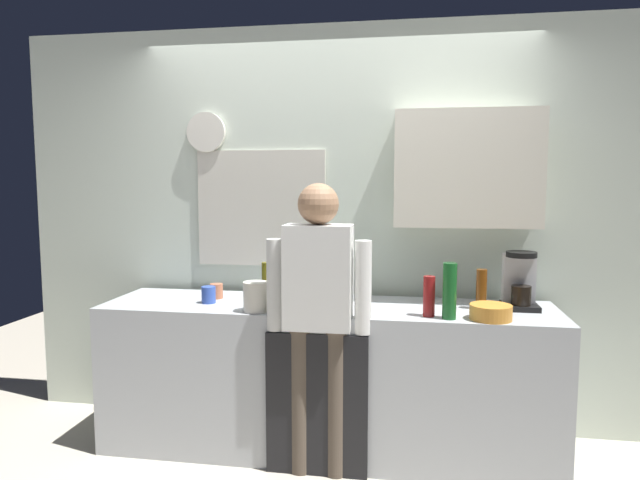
{
  "coord_description": "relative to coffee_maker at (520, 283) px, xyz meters",
  "views": [
    {
      "loc": [
        0.49,
        -2.93,
        1.61
      ],
      "look_at": [
        -0.03,
        0.25,
        1.27
      ],
      "focal_mm": 31.61,
      "sensor_mm": 36.0,
      "label": 1
    }
  ],
  "objects": [
    {
      "name": "person_at_sink",
      "position": [
        -1.11,
        -0.4,
        -0.08
      ],
      "size": [
        0.57,
        0.22,
        1.6
      ],
      "rotation": [
        0.0,
        0.0,
        0.18
      ],
      "color": "brown",
      "rests_on": "ground_plane"
    },
    {
      "name": "bottle_olive_oil",
      "position": [
        -1.46,
        -0.13,
        -0.02
      ],
      "size": [
        0.06,
        0.06,
        0.25
      ],
      "primitive_type": "cylinder",
      "color": "olive",
      "rests_on": "kitchen_counter"
    },
    {
      "name": "potted_plant",
      "position": [
        -1.11,
        -0.21,
        -0.01
      ],
      "size": [
        0.15,
        0.15,
        0.23
      ],
      "color": "#9E5638",
      "rests_on": "kitchen_counter"
    },
    {
      "name": "storage_canister",
      "position": [
        -1.47,
        -0.34,
        -0.06
      ],
      "size": [
        0.14,
        0.14,
        0.17
      ],
      "primitive_type": "cylinder",
      "color": "silver",
      "rests_on": "kitchen_counter"
    },
    {
      "name": "back_wall_assembly",
      "position": [
        -1.01,
        0.3,
        0.33
      ],
      "size": [
        4.26,
        0.42,
        2.6
      ],
      "color": "silver",
      "rests_on": "ground_plane"
    },
    {
      "name": "kitchen_counter",
      "position": [
        -1.11,
        -0.1,
        -0.59
      ],
      "size": [
        2.66,
        0.64,
        0.88
      ],
      "primitive_type": "cube",
      "color": "#B2B7BC",
      "rests_on": "ground_plane"
    },
    {
      "name": "dishwasher_panel",
      "position": [
        -1.11,
        -0.44,
        -0.63
      ],
      "size": [
        0.56,
        0.02,
        0.79
      ],
      "primitive_type": "cube",
      "color": "black",
      "rests_on": "ground_plane"
    },
    {
      "name": "cup_blue_mug",
      "position": [
        -1.81,
        -0.17,
        -0.1
      ],
      "size": [
        0.08,
        0.08,
        0.1
      ],
      "primitive_type": "cylinder",
      "color": "#3351B2",
      "rests_on": "kitchen_counter"
    },
    {
      "name": "ground_plane",
      "position": [
        -1.11,
        -0.4,
        -1.03
      ],
      "size": [
        8.0,
        8.0,
        0.0
      ],
      "primitive_type": "plane",
      "color": "beige"
    },
    {
      "name": "mixing_bowl",
      "position": [
        -0.2,
        -0.31,
        -0.11
      ],
      "size": [
        0.22,
        0.22,
        0.08
      ],
      "primitive_type": "cylinder",
      "color": "orange",
      "rests_on": "kitchen_counter"
    },
    {
      "name": "cup_terracotta_mug",
      "position": [
        -1.81,
        -0.03,
        -0.1
      ],
      "size": [
        0.08,
        0.08,
        0.09
      ],
      "primitive_type": "cylinder",
      "color": "#B26647",
      "rests_on": "kitchen_counter"
    },
    {
      "name": "bottle_green_wine",
      "position": [
        -0.41,
        -0.33,
        0.0
      ],
      "size": [
        0.07,
        0.07,
        0.3
      ],
      "primitive_type": "cylinder",
      "color": "#195923",
      "rests_on": "kitchen_counter"
    },
    {
      "name": "bottle_amber_beer",
      "position": [
        -0.22,
        -0.07,
        -0.03
      ],
      "size": [
        0.06,
        0.06,
        0.23
      ],
      "primitive_type": "cylinder",
      "color": "brown",
      "rests_on": "kitchen_counter"
    },
    {
      "name": "bottle_red_vinegar",
      "position": [
        -0.52,
        -0.29,
        -0.04
      ],
      "size": [
        0.06,
        0.06,
        0.22
      ],
      "primitive_type": "cylinder",
      "color": "maroon",
      "rests_on": "kitchen_counter"
    },
    {
      "name": "coffee_maker",
      "position": [
        0.0,
        0.0,
        0.0
      ],
      "size": [
        0.2,
        0.2,
        0.33
      ],
      "color": "black",
      "rests_on": "kitchen_counter"
    }
  ]
}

